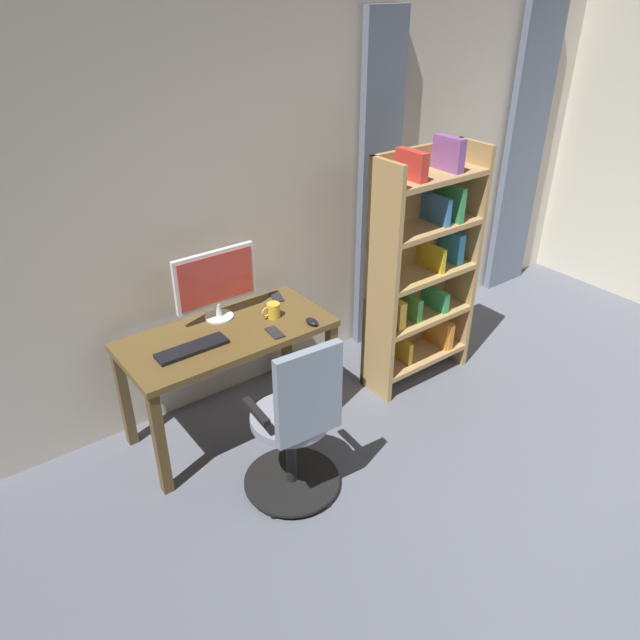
{
  "coord_description": "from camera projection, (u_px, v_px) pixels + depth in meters",
  "views": [
    {
      "loc": [
        2.55,
        0.22,
        2.61
      ],
      "look_at": [
        0.87,
        -2.04,
        1.0
      ],
      "focal_mm": 33.97,
      "sensor_mm": 36.0,
      "label": 1
    }
  ],
  "objects": [
    {
      "name": "desk",
      "position": [
        228.0,
        347.0,
        3.71
      ],
      "size": [
        1.28,
        0.61,
        0.73
      ],
      "color": "brown",
      "rests_on": "ground"
    },
    {
      "name": "curtain_left_panel",
      "position": [
        523.0,
        156.0,
        5.32
      ],
      "size": [
        0.49,
        0.06,
        2.45
      ],
      "primitive_type": "cube",
      "color": "slate",
      "rests_on": "ground"
    },
    {
      "name": "mug_tea",
      "position": [
        273.0,
        310.0,
        3.79
      ],
      "size": [
        0.13,
        0.08,
        0.1
      ],
      "color": "gold",
      "rests_on": "desk"
    },
    {
      "name": "computer_keyboard",
      "position": [
        192.0,
        349.0,
        3.47
      ],
      "size": [
        0.42,
        0.12,
        0.02
      ],
      "primitive_type": "cube",
      "color": "black",
      "rests_on": "desk"
    },
    {
      "name": "bookshelf",
      "position": [
        420.0,
        269.0,
        4.17
      ],
      "size": [
        0.81,
        0.3,
        1.74
      ],
      "color": "tan",
      "rests_on": "ground"
    },
    {
      "name": "cell_phone_face_up",
      "position": [
        277.0,
        297.0,
        4.04
      ],
      "size": [
        0.11,
        0.16,
        0.01
      ],
      "primitive_type": "cube",
      "rotation": [
        0.0,
        0.0,
        -0.31
      ],
      "color": "#232328",
      "rests_on": "desk"
    },
    {
      "name": "computer_mouse",
      "position": [
        312.0,
        322.0,
        3.73
      ],
      "size": [
        0.06,
        0.1,
        0.04
      ],
      "primitive_type": "ellipsoid",
      "color": "black",
      "rests_on": "desk"
    },
    {
      "name": "office_chair",
      "position": [
        296.0,
        429.0,
        3.27
      ],
      "size": [
        0.56,
        0.56,
        1.05
      ],
      "rotation": [
        0.0,
        0.0,
        3.07
      ],
      "color": "black",
      "rests_on": "ground"
    },
    {
      "name": "cell_phone_by_monitor",
      "position": [
        275.0,
        333.0,
        3.64
      ],
      "size": [
        0.08,
        0.15,
        0.01
      ],
      "primitive_type": "cube",
      "rotation": [
        0.0,
        0.0,
        -0.09
      ],
      "color": "#232328",
      "rests_on": "desk"
    },
    {
      "name": "curtain_right_panel",
      "position": [
        378.0,
        192.0,
        4.43
      ],
      "size": [
        0.35,
        0.06,
        2.45
      ],
      "primitive_type": "cube",
      "color": "slate",
      "rests_on": "ground"
    },
    {
      "name": "back_room_partition",
      "position": [
        329.0,
        173.0,
        4.22
      ],
      "size": [
        5.51,
        0.1,
        2.81
      ],
      "primitive_type": "cube",
      "color": "beige",
      "rests_on": "ground"
    },
    {
      "name": "computer_monitor",
      "position": [
        216.0,
        281.0,
        3.69
      ],
      "size": [
        0.54,
        0.18,
        0.45
      ],
      "color": "white",
      "rests_on": "desk"
    }
  ]
}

